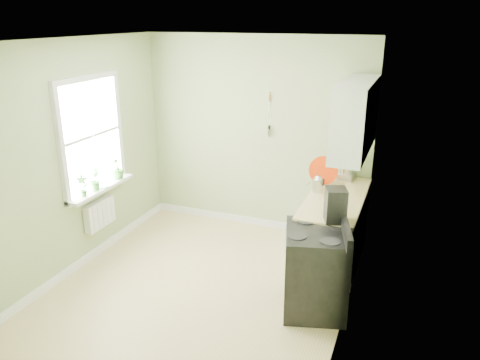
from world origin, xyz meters
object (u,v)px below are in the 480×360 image
(stove, at_px, (315,269))
(kettle, at_px, (318,184))
(stand_mixer, at_px, (348,165))
(coffee_maker, at_px, (335,206))

(stove, height_order, kettle, kettle)
(stove, bearing_deg, stand_mixer, 89.34)
(kettle, xyz_separation_m, coffee_maker, (0.34, -0.77, 0.06))
(stove, bearing_deg, kettle, 102.59)
(kettle, bearing_deg, stove, -77.41)
(stand_mixer, relative_size, kettle, 1.88)
(stove, xyz_separation_m, stand_mixer, (0.02, 1.69, 0.63))
(stove, distance_m, coffee_maker, 0.69)
(stand_mixer, bearing_deg, stove, -90.66)
(stand_mixer, xyz_separation_m, coffee_maker, (0.10, -1.44, 0.00))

